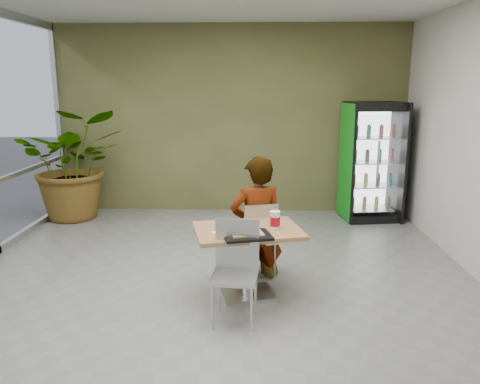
% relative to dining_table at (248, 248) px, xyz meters
% --- Properties ---
extents(ground, '(7.00, 7.00, 0.00)m').
position_rel_dining_table_xyz_m(ground, '(-0.36, -0.02, -0.54)').
color(ground, gray).
rests_on(ground, ground).
extents(room_envelope, '(6.00, 7.00, 3.20)m').
position_rel_dining_table_xyz_m(room_envelope, '(-0.36, -0.02, 1.06)').
color(room_envelope, silver).
rests_on(room_envelope, ground).
extents(dining_table, '(1.22, 0.98, 0.75)m').
position_rel_dining_table_xyz_m(dining_table, '(0.00, 0.00, 0.00)').
color(dining_table, '#A27345').
rests_on(dining_table, ground).
extents(chair_far, '(0.49, 0.49, 0.90)m').
position_rel_dining_table_xyz_m(chair_far, '(0.12, 0.52, -0.01)').
color(chair_far, '#B3B6B8').
rests_on(chair_far, ground).
extents(chair_near, '(0.46, 0.47, 0.95)m').
position_rel_dining_table_xyz_m(chair_near, '(-0.10, -0.45, 0.02)').
color(chair_near, '#B3B6B8').
rests_on(chair_near, ground).
extents(seated_woman, '(0.72, 0.57, 1.72)m').
position_rel_dining_table_xyz_m(seated_woman, '(0.10, 0.56, 0.02)').
color(seated_woman, black).
rests_on(seated_woman, ground).
extents(pizza_plate, '(0.35, 0.27, 0.03)m').
position_rel_dining_table_xyz_m(pizza_plate, '(-0.13, 0.02, 0.23)').
color(pizza_plate, white).
rests_on(pizza_plate, dining_table).
extents(soda_cup, '(0.11, 0.11, 0.19)m').
position_rel_dining_table_xyz_m(soda_cup, '(0.28, 0.00, 0.30)').
color(soda_cup, white).
rests_on(soda_cup, dining_table).
extents(napkin_stack, '(0.23, 0.23, 0.02)m').
position_rel_dining_table_xyz_m(napkin_stack, '(-0.25, -0.20, 0.22)').
color(napkin_stack, white).
rests_on(napkin_stack, dining_table).
extents(cafeteria_tray, '(0.53, 0.44, 0.03)m').
position_rel_dining_table_xyz_m(cafeteria_tray, '(-0.00, -0.27, 0.23)').
color(cafeteria_tray, black).
rests_on(cafeteria_tray, dining_table).
extents(beverage_fridge, '(0.97, 0.79, 1.93)m').
position_rel_dining_table_xyz_m(beverage_fridge, '(1.99, 3.00, 0.43)').
color(beverage_fridge, black).
rests_on(beverage_fridge, ground).
extents(potted_plant, '(2.01, 1.87, 1.83)m').
position_rel_dining_table_xyz_m(potted_plant, '(-2.93, 2.92, 0.38)').
color(potted_plant, '#28652C').
rests_on(potted_plant, ground).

